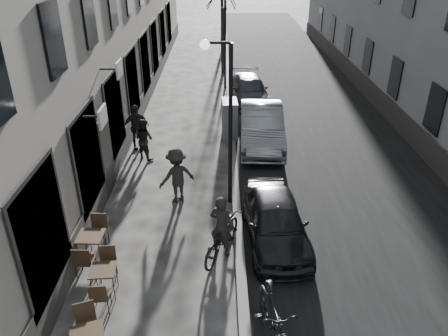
{
  "coord_description": "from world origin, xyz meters",
  "views": [
    {
      "loc": [
        -0.31,
        -5.84,
        7.45
      ],
      "look_at": [
        -0.2,
        4.9,
        1.8
      ],
      "focal_mm": 35.0,
      "sensor_mm": 36.0,
      "label": 1
    }
  ],
  "objects_px": {
    "bistro_set_c": "(92,245)",
    "car_near": "(276,220)",
    "pedestrian_far": "(136,127)",
    "moped": "(272,322)",
    "utility_cabinet": "(230,120)",
    "bicycle": "(221,237)",
    "car_mid": "(261,126)",
    "streetlamp_far": "(222,30)",
    "car_far": "(249,90)",
    "pedestrian_near": "(144,139)",
    "streetlamp_near": "(225,108)",
    "pedestrian_mid": "(177,175)",
    "bistro_set_b": "(104,279)"
  },
  "relations": [
    {
      "from": "pedestrian_near",
      "to": "car_near",
      "type": "xyz_separation_m",
      "value": [
        4.36,
        -5.17,
        -0.13
      ]
    },
    {
      "from": "streetlamp_far",
      "to": "pedestrian_mid",
      "type": "xyz_separation_m",
      "value": [
        -1.49,
        -11.89,
        -2.25
      ]
    },
    {
      "from": "bicycle",
      "to": "moped",
      "type": "bearing_deg",
      "value": 132.73
    },
    {
      "from": "pedestrian_far",
      "to": "car_near",
      "type": "distance_m",
      "value": 7.77
    },
    {
      "from": "bistro_set_b",
      "to": "pedestrian_near",
      "type": "xyz_separation_m",
      "value": [
        -0.13,
        7.2,
        0.35
      ]
    },
    {
      "from": "pedestrian_near",
      "to": "pedestrian_far",
      "type": "distance_m",
      "value": 1.03
    },
    {
      "from": "moped",
      "to": "utility_cabinet",
      "type": "bearing_deg",
      "value": 85.77
    },
    {
      "from": "bicycle",
      "to": "moped",
      "type": "height_order",
      "value": "moped"
    },
    {
      "from": "car_mid",
      "to": "car_far",
      "type": "xyz_separation_m",
      "value": [
        -0.16,
        5.23,
        -0.15
      ]
    },
    {
      "from": "utility_cabinet",
      "to": "car_near",
      "type": "xyz_separation_m",
      "value": [
        1.1,
        -7.09,
        -0.15
      ]
    },
    {
      "from": "bistro_set_c",
      "to": "car_mid",
      "type": "distance_m",
      "value": 8.82
    },
    {
      "from": "streetlamp_far",
      "to": "bicycle",
      "type": "bearing_deg",
      "value": -90.43
    },
    {
      "from": "bistro_set_c",
      "to": "utility_cabinet",
      "type": "height_order",
      "value": "utility_cabinet"
    },
    {
      "from": "bistro_set_c",
      "to": "car_mid",
      "type": "height_order",
      "value": "car_mid"
    },
    {
      "from": "bistro_set_b",
      "to": "streetlamp_near",
      "type": "bearing_deg",
      "value": 50.4
    },
    {
      "from": "pedestrian_near",
      "to": "car_mid",
      "type": "relative_size",
      "value": 0.33
    },
    {
      "from": "pedestrian_far",
      "to": "car_near",
      "type": "xyz_separation_m",
      "value": [
        4.8,
        -6.1,
        -0.24
      ]
    },
    {
      "from": "streetlamp_near",
      "to": "car_far",
      "type": "relative_size",
      "value": 1.17
    },
    {
      "from": "pedestrian_mid",
      "to": "bistro_set_b",
      "type": "bearing_deg",
      "value": 43.34
    },
    {
      "from": "streetlamp_near",
      "to": "pedestrian_far",
      "type": "bearing_deg",
      "value": 129.9
    },
    {
      "from": "car_near",
      "to": "car_mid",
      "type": "height_order",
      "value": "car_mid"
    },
    {
      "from": "car_mid",
      "to": "streetlamp_far",
      "type": "bearing_deg",
      "value": 103.89
    },
    {
      "from": "utility_cabinet",
      "to": "car_mid",
      "type": "relative_size",
      "value": 0.34
    },
    {
      "from": "streetlamp_near",
      "to": "pedestrian_far",
      "type": "xyz_separation_m",
      "value": [
        -3.43,
        4.1,
        -2.26
      ]
    },
    {
      "from": "bistro_set_c",
      "to": "pedestrian_near",
      "type": "relative_size",
      "value": 1.02
    },
    {
      "from": "bistro_set_c",
      "to": "pedestrian_near",
      "type": "height_order",
      "value": "pedestrian_near"
    },
    {
      "from": "pedestrian_near",
      "to": "car_near",
      "type": "height_order",
      "value": "pedestrian_near"
    },
    {
      "from": "streetlamp_far",
      "to": "car_far",
      "type": "xyz_separation_m",
      "value": [
        1.38,
        -2.33,
        -2.53
      ]
    },
    {
      "from": "car_near",
      "to": "pedestrian_near",
      "type": "bearing_deg",
      "value": 126.89
    },
    {
      "from": "moped",
      "to": "car_near",
      "type": "bearing_deg",
      "value": 74.78
    },
    {
      "from": "bistro_set_c",
      "to": "car_near",
      "type": "relative_size",
      "value": 0.41
    },
    {
      "from": "streetlamp_far",
      "to": "car_mid",
      "type": "distance_m",
      "value": 8.07
    },
    {
      "from": "utility_cabinet",
      "to": "car_far",
      "type": "distance_m",
      "value": 4.72
    },
    {
      "from": "pedestrian_far",
      "to": "car_mid",
      "type": "height_order",
      "value": "pedestrian_far"
    },
    {
      "from": "bistro_set_b",
      "to": "pedestrian_mid",
      "type": "xyz_separation_m",
      "value": [
        1.37,
        4.14,
        0.47
      ]
    },
    {
      "from": "bicycle",
      "to": "car_near",
      "type": "height_order",
      "value": "car_near"
    },
    {
      "from": "streetlamp_near",
      "to": "car_mid",
      "type": "distance_m",
      "value": 5.27
    },
    {
      "from": "streetlamp_far",
      "to": "pedestrian_far",
      "type": "distance_m",
      "value": 8.9
    },
    {
      "from": "pedestrian_mid",
      "to": "pedestrian_far",
      "type": "relative_size",
      "value": 1.0
    },
    {
      "from": "bistro_set_b",
      "to": "bistro_set_c",
      "type": "distance_m",
      "value": 1.34
    },
    {
      "from": "streetlamp_far",
      "to": "moped",
      "type": "distance_m",
      "value": 17.77
    },
    {
      "from": "car_near",
      "to": "car_mid",
      "type": "distance_m",
      "value": 6.45
    },
    {
      "from": "bistro_set_c",
      "to": "moped",
      "type": "height_order",
      "value": "moped"
    },
    {
      "from": "streetlamp_near",
      "to": "pedestrian_mid",
      "type": "xyz_separation_m",
      "value": [
        -1.49,
        0.11,
        -2.25
      ]
    },
    {
      "from": "streetlamp_near",
      "to": "moped",
      "type": "height_order",
      "value": "streetlamp_near"
    },
    {
      "from": "streetlamp_far",
      "to": "utility_cabinet",
      "type": "relative_size",
      "value": 3.12
    },
    {
      "from": "car_far",
      "to": "bistro_set_b",
      "type": "bearing_deg",
      "value": -110.86
    },
    {
      "from": "bicycle",
      "to": "bistro_set_b",
      "type": "bearing_deg",
      "value": 52.38
    },
    {
      "from": "bistro_set_b",
      "to": "bistro_set_c",
      "type": "bearing_deg",
      "value": 111.66
    },
    {
      "from": "streetlamp_far",
      "to": "car_far",
      "type": "bearing_deg",
      "value": -59.36
    }
  ]
}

